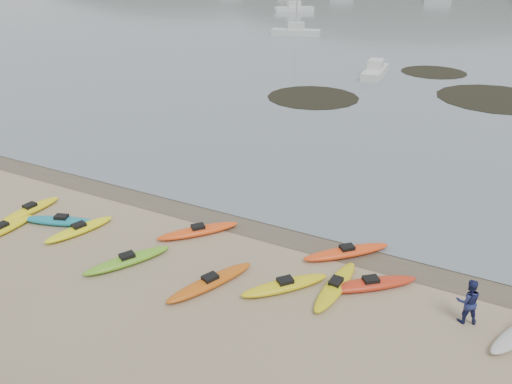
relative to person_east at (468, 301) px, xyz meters
The scene contains 5 objects.
ground 9.74m from the person_east, 163.18° to the left, with size 600.00×600.00×0.00m, color tan.
wet_sand 9.66m from the person_east, 164.89° to the left, with size 60.00×60.00×0.00m, color brown.
kayaks 9.64m from the person_east, behind, with size 22.54×8.36×0.34m.
person_east is the anchor object (origin of this frame).
kelp_mats 31.35m from the person_east, 102.44° to the left, with size 22.63×22.00×0.04m.
Camera 1 is at (9.24, -17.64, 11.07)m, focal length 35.00 mm.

